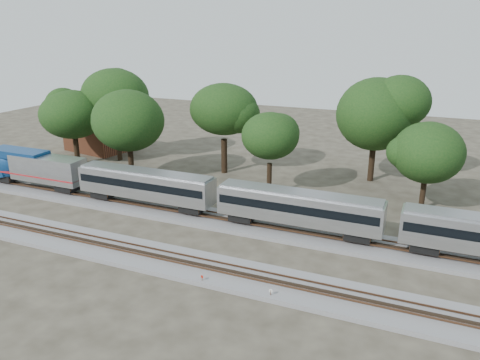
# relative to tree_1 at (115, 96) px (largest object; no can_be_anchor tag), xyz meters

# --- Properties ---
(ground) EXTENTS (160.00, 160.00, 0.00)m
(ground) POSITION_rel_tree_1_xyz_m (28.01, -21.74, -9.87)
(ground) COLOR #383328
(ground) RESTS_ON ground
(track_far) EXTENTS (160.00, 5.00, 0.73)m
(track_far) POSITION_rel_tree_1_xyz_m (28.01, -15.74, -9.67)
(track_far) COLOR slate
(track_far) RESTS_ON ground
(track_near) EXTENTS (160.00, 5.00, 0.73)m
(track_near) POSITION_rel_tree_1_xyz_m (28.01, -25.74, -9.67)
(track_near) COLOR slate
(track_near) RESTS_ON ground
(switch_stand_red) EXTENTS (0.27, 0.13, 0.87)m
(switch_stand_red) POSITION_rel_tree_1_xyz_m (28.87, -27.89, -9.32)
(switch_stand_red) COLOR #512D19
(switch_stand_red) RESTS_ON ground
(switch_stand_white) EXTENTS (0.29, 0.06, 0.92)m
(switch_stand_white) POSITION_rel_tree_1_xyz_m (34.68, -27.75, -9.29)
(switch_stand_white) COLOR #512D19
(switch_stand_white) RESTS_ON ground
(switch_lever) EXTENTS (0.55, 0.39, 0.30)m
(switch_lever) POSITION_rel_tree_1_xyz_m (36.15, -26.97, -9.72)
(switch_lever) COLOR #512D19
(switch_lever) RESTS_ON ground
(brick_building) EXTENTS (11.04, 8.67, 4.78)m
(brick_building) POSITION_rel_tree_1_xyz_m (-6.87, 3.70, -7.46)
(brick_building) COLOR brown
(brick_building) RESTS_ON ground
(tree_0) EXTENTS (7.65, 7.65, 10.79)m
(tree_0) POSITION_rel_tree_1_xyz_m (-4.58, -4.24, -2.37)
(tree_0) COLOR black
(tree_0) RESTS_ON ground
(tree_1) EXTENTS (10.05, 10.05, 14.17)m
(tree_1) POSITION_rel_tree_1_xyz_m (0.00, 0.00, 0.00)
(tree_1) COLOR black
(tree_1) RESTS_ON ground
(tree_2) EXTENTS (8.25, 8.25, 11.63)m
(tree_2) POSITION_rel_tree_1_xyz_m (7.59, -7.47, -1.78)
(tree_2) COLOR black
(tree_2) RESTS_ON ground
(tree_3) EXTENTS (9.19, 9.19, 12.95)m
(tree_3) POSITION_rel_tree_1_xyz_m (17.71, 0.44, -0.85)
(tree_3) COLOR black
(tree_3) RESTS_ON ground
(tree_4) EXTENTS (7.53, 7.53, 10.62)m
(tree_4) POSITION_rel_tree_1_xyz_m (26.62, -5.61, -2.48)
(tree_4) COLOR black
(tree_4) RESTS_ON ground
(tree_5) EXTENTS (9.19, 9.19, 12.96)m
(tree_5) POSITION_rel_tree_1_xyz_m (37.38, 4.86, -0.84)
(tree_5) COLOR black
(tree_5) RESTS_ON ground
(tree_6) EXTENTS (6.88, 6.88, 9.70)m
(tree_6) POSITION_rel_tree_1_xyz_m (44.26, -3.84, -3.13)
(tree_6) COLOR black
(tree_6) RESTS_ON ground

